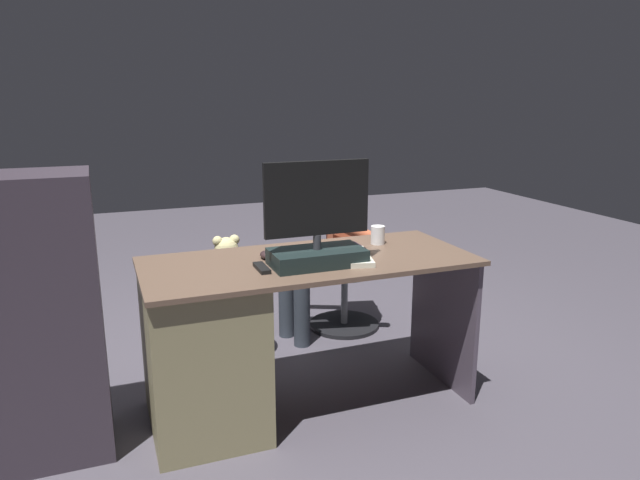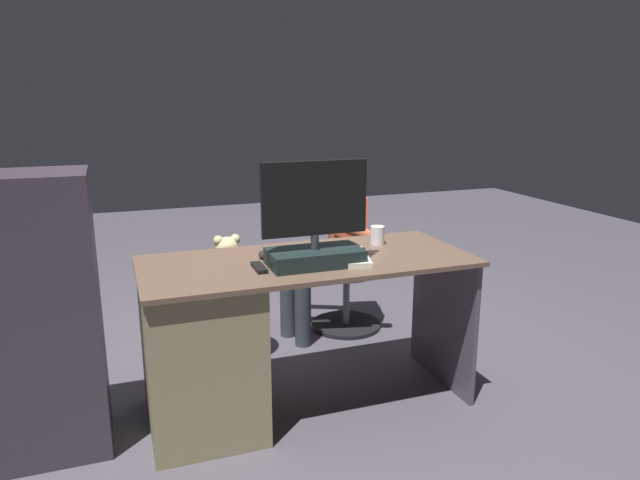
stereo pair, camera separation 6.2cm
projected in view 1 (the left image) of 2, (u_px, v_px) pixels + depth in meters
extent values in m
plane|color=#49444E|center=(287.00, 370.00, 3.25)|extent=(10.00, 10.00, 0.00)
cube|color=brown|center=(309.00, 261.00, 2.73)|extent=(1.54, 0.67, 0.02)
cube|color=#837A55|center=(203.00, 352.00, 2.64)|extent=(0.49, 0.61, 0.72)
cube|color=#4D4350|center=(443.00, 315.00, 3.08)|extent=(0.02, 0.60, 0.72)
cube|color=black|center=(317.00, 257.00, 2.63)|extent=(0.42, 0.22, 0.07)
cylinder|color=#333338|center=(317.00, 242.00, 2.61)|extent=(0.04, 0.04, 0.07)
cube|color=black|center=(316.00, 198.00, 2.56)|extent=(0.48, 0.02, 0.33)
cube|color=black|center=(315.00, 198.00, 2.57)|extent=(0.44, 0.00, 0.30)
cube|color=black|center=(321.00, 250.00, 2.84)|extent=(0.42, 0.14, 0.02)
ellipsoid|color=#2D1E1F|center=(267.00, 255.00, 2.73)|extent=(0.06, 0.10, 0.04)
cylinder|color=white|center=(378.00, 235.00, 2.99)|extent=(0.07, 0.07, 0.09)
cube|color=black|center=(262.00, 268.00, 2.56)|extent=(0.04, 0.15, 0.02)
cube|color=beige|center=(346.00, 257.00, 2.72)|extent=(0.29, 0.35, 0.02)
cylinder|color=black|center=(231.00, 356.00, 3.40)|extent=(0.45, 0.45, 0.03)
cylinder|color=gray|center=(230.00, 327.00, 3.36)|extent=(0.04, 0.04, 0.34)
cylinder|color=#373651|center=(228.00, 294.00, 3.31)|extent=(0.38, 0.38, 0.06)
ellipsoid|color=#C6BA80|center=(227.00, 274.00, 3.28)|extent=(0.17, 0.14, 0.18)
sphere|color=#C6BA80|center=(226.00, 249.00, 3.25)|extent=(0.13, 0.13, 0.13)
sphere|color=beige|center=(224.00, 248.00, 3.30)|extent=(0.05, 0.05, 0.05)
sphere|color=#C6BA80|center=(234.00, 240.00, 3.25)|extent=(0.06, 0.06, 0.06)
sphere|color=#C6BA80|center=(218.00, 241.00, 3.22)|extent=(0.06, 0.06, 0.06)
cylinder|color=#C6BA80|center=(241.00, 265.00, 3.33)|extent=(0.05, 0.14, 0.09)
cylinder|color=#C6BA80|center=(211.00, 268.00, 3.27)|extent=(0.05, 0.14, 0.09)
cylinder|color=#C6BA80|center=(232.00, 279.00, 3.40)|extent=(0.06, 0.11, 0.06)
cylinder|color=#C6BA80|center=(216.00, 280.00, 3.37)|extent=(0.06, 0.11, 0.06)
cylinder|color=black|center=(344.00, 324.00, 3.87)|extent=(0.46, 0.46, 0.03)
cylinder|color=gray|center=(344.00, 299.00, 3.82)|extent=(0.04, 0.04, 0.34)
cylinder|color=#32635E|center=(345.00, 270.00, 3.77)|extent=(0.38, 0.38, 0.06)
cube|color=#D5613B|center=(345.00, 230.00, 3.71)|extent=(0.27, 0.36, 0.46)
sphere|color=#DA928E|center=(346.00, 181.00, 3.63)|extent=(0.17, 0.17, 0.17)
sphere|color=#382827|center=(346.00, 178.00, 3.63)|extent=(0.16, 0.16, 0.16)
cylinder|color=#D5613B|center=(348.00, 228.00, 3.46)|extent=(0.37, 0.16, 0.22)
cylinder|color=#D5613B|center=(311.00, 217.00, 3.78)|extent=(0.37, 0.16, 0.22)
cylinder|color=#2F3640|center=(328.00, 271.00, 3.58)|extent=(0.40, 0.20, 0.11)
cylinder|color=#2F3640|center=(302.00, 313.00, 3.53)|extent=(0.10, 0.10, 0.42)
cylinder|color=#2F3640|center=(312.00, 264.00, 3.72)|extent=(0.40, 0.20, 0.11)
cylinder|color=#2F3640|center=(286.00, 304.00, 3.67)|extent=(0.10, 0.10, 0.42)
cube|color=#352D36|center=(45.00, 320.00, 2.38)|extent=(0.44, 0.36, 1.20)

